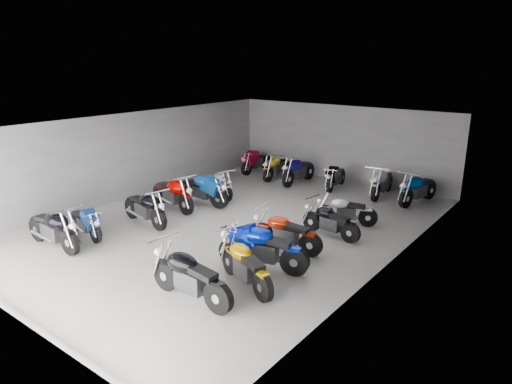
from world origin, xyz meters
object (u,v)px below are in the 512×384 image
at_px(motorcycle_right_b, 245,265).
at_px(motorcycle_right_c, 262,248).
at_px(motorcycle_left_f, 217,184).
at_px(motorcycle_back_f, 418,189).
at_px(motorcycle_left_d, 173,193).
at_px(motorcycle_left_c, 145,208).
at_px(motorcycle_right_f, 346,211).
at_px(motorcycle_left_e, 201,190).
at_px(motorcycle_back_c, 298,170).
at_px(motorcycle_back_b, 277,167).
at_px(motorcycle_back_e, 382,182).
at_px(motorcycle_back_a, 256,161).
at_px(motorcycle_right_d, 285,233).
at_px(motorcycle_right_e, 330,221).
at_px(motorcycle_right_a, 189,277).
at_px(motorcycle_back_d, 336,177).
at_px(drain_grate, 227,228).
at_px(motorcycle_left_a, 53,229).
at_px(motorcycle_left_b, 85,222).

distance_m(motorcycle_right_b, motorcycle_right_c, 0.96).
distance_m(motorcycle_left_f, motorcycle_back_f, 7.39).
xyz_separation_m(motorcycle_left_d, motorcycle_back_f, (6.56, 5.84, -0.02)).
bearing_deg(motorcycle_left_c, motorcycle_right_f, 135.15).
height_order(motorcycle_left_e, motorcycle_back_c, motorcycle_left_e).
distance_m(motorcycle_back_b, motorcycle_back_e, 4.75).
bearing_deg(motorcycle_back_a, motorcycle_right_d, 129.24).
bearing_deg(motorcycle_left_c, motorcycle_right_e, 125.16).
distance_m(motorcycle_right_a, motorcycle_right_f, 6.38).
xyz_separation_m(motorcycle_right_b, motorcycle_back_d, (-2.28, 8.66, -0.03)).
relative_size(motorcycle_right_a, motorcycle_back_c, 1.00).
height_order(drain_grate, motorcycle_right_f, motorcycle_right_f).
bearing_deg(motorcycle_left_f, drain_grate, 64.75).
bearing_deg(motorcycle_left_e, drain_grate, 55.66).
distance_m(motorcycle_left_e, motorcycle_back_e, 6.86).
xyz_separation_m(motorcycle_left_c, motorcycle_back_f, (6.12, 7.42, 0.01)).
bearing_deg(motorcycle_right_d, motorcycle_back_c, 23.31).
relative_size(motorcycle_left_c, motorcycle_back_e, 0.98).
bearing_deg(motorcycle_right_e, motorcycle_right_c, -179.44).
relative_size(motorcycle_left_c, motorcycle_left_f, 1.12).
xyz_separation_m(motorcycle_left_a, motorcycle_right_d, (5.18, 3.77, -0.06)).
relative_size(drain_grate, motorcycle_back_d, 0.16).
bearing_deg(drain_grate, motorcycle_left_a, -124.33).
xyz_separation_m(motorcycle_left_d, motorcycle_right_f, (5.49, 2.27, -0.11)).
bearing_deg(motorcycle_back_f, motorcycle_left_e, 50.20).
bearing_deg(motorcycle_back_f, motorcycle_left_a, 68.60).
bearing_deg(motorcycle_left_b, motorcycle_back_e, 159.64).
bearing_deg(motorcycle_right_c, motorcycle_back_b, 17.34).
bearing_deg(motorcycle_left_b, motorcycle_back_a, -165.30).
xyz_separation_m(motorcycle_left_a, motorcycle_back_c, (1.69, 9.92, -0.00)).
height_order(drain_grate, motorcycle_right_d, motorcycle_right_d).
xyz_separation_m(motorcycle_right_e, motorcycle_back_e, (-0.42, 4.85, 0.08)).
bearing_deg(motorcycle_left_a, motorcycle_back_f, 146.61).
bearing_deg(motorcycle_left_e, motorcycle_back_e, 130.56).
relative_size(drain_grate, motorcycle_right_d, 0.15).
height_order(motorcycle_right_e, motorcycle_back_b, motorcycle_back_b).
distance_m(motorcycle_back_c, motorcycle_back_e, 3.57).
relative_size(drain_grate, motorcycle_left_f, 0.16).
bearing_deg(motorcycle_right_b, motorcycle_back_f, 15.13).
distance_m(motorcycle_left_b, motorcycle_back_a, 9.44).
bearing_deg(motorcycle_back_b, motorcycle_left_d, 80.51).
xyz_separation_m(drain_grate, motorcycle_back_c, (-1.09, 5.84, 0.56)).
height_order(motorcycle_right_a, motorcycle_back_f, motorcycle_right_a).
bearing_deg(motorcycle_left_c, motorcycle_right_d, 109.92).
distance_m(motorcycle_right_d, motorcycle_back_b, 7.82).
xyz_separation_m(motorcycle_left_d, motorcycle_right_b, (5.53, -2.86, -0.05)).
height_order(motorcycle_right_d, motorcycle_back_c, motorcycle_back_c).
xyz_separation_m(motorcycle_back_a, motorcycle_back_e, (6.17, -0.13, 0.02)).
distance_m(motorcycle_right_c, motorcycle_right_e, 3.02).
relative_size(motorcycle_right_d, motorcycle_back_a, 0.95).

